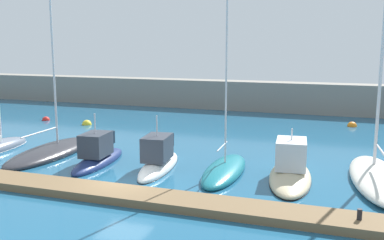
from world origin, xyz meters
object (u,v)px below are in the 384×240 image
at_px(sailboat_ivory_eighth, 377,175).
at_px(mooring_buoy_yellow, 87,125).
at_px(motorboat_white_fifth, 159,161).
at_px(mooring_buoy_red, 46,120).
at_px(sailboat_charcoal_third, 51,151).
at_px(sailboat_teal_sixth, 224,170).
at_px(motorboat_navy_fourth, 98,156).
at_px(mooring_buoy_orange, 352,126).
at_px(dock_bollard, 360,214).
at_px(motorboat_sand_seventh, 290,171).

height_order(sailboat_ivory_eighth, mooring_buoy_yellow, sailboat_ivory_eighth).
relative_size(motorboat_white_fifth, mooring_buoy_red, 8.73).
relative_size(motorboat_white_fifth, mooring_buoy_yellow, 7.40).
distance_m(sailboat_charcoal_third, mooring_buoy_red, 13.90).
xyz_separation_m(sailboat_charcoal_third, sailboat_teal_sixth, (11.98, -0.36, -0.00)).
bearing_deg(motorboat_navy_fourth, sailboat_teal_sixth, -91.01).
height_order(sailboat_ivory_eighth, mooring_buoy_orange, sailboat_ivory_eighth).
xyz_separation_m(motorboat_white_fifth, mooring_buoy_red, (-16.78, 11.64, -0.46)).
xyz_separation_m(motorboat_navy_fourth, sailboat_ivory_eighth, (15.95, 1.54, -0.08)).
bearing_deg(sailboat_charcoal_third, dock_bollard, -108.92).
relative_size(motorboat_navy_fourth, dock_bollard, 14.24).
relative_size(sailboat_charcoal_third, sailboat_ivory_eighth, 0.78).
distance_m(sailboat_teal_sixth, sailboat_ivory_eighth, 8.16).
distance_m(motorboat_white_fifth, mooring_buoy_yellow, 16.12).
xyz_separation_m(sailboat_teal_sixth, dock_bollard, (7.07, -5.64, 0.40)).
xyz_separation_m(motorboat_sand_seventh, mooring_buoy_red, (-24.34, 11.10, -0.47)).
distance_m(mooring_buoy_yellow, dock_bollard, 27.94).
height_order(sailboat_ivory_eighth, dock_bollard, sailboat_ivory_eighth).
relative_size(sailboat_teal_sixth, motorboat_sand_seventh, 1.81).
bearing_deg(mooring_buoy_red, motorboat_white_fifth, -34.74).
bearing_deg(motorboat_sand_seventh, dock_bollard, -155.18).
relative_size(mooring_buoy_red, dock_bollard, 1.66).
bearing_deg(sailboat_charcoal_third, motorboat_white_fifth, -97.01).
bearing_deg(mooring_buoy_red, dock_bollard, -31.27).
height_order(sailboat_teal_sixth, mooring_buoy_red, sailboat_teal_sixth).
height_order(motorboat_sand_seventh, mooring_buoy_red, motorboat_sand_seventh).
xyz_separation_m(mooring_buoy_orange, mooring_buoy_yellow, (-22.67, -7.02, 0.00)).
distance_m(motorboat_white_fifth, mooring_buoy_red, 20.43).
height_order(mooring_buoy_orange, mooring_buoy_red, mooring_buoy_orange).
height_order(motorboat_navy_fourth, sailboat_teal_sixth, sailboat_teal_sixth).
distance_m(motorboat_sand_seventh, sailboat_ivory_eighth, 4.50).
height_order(motorboat_sand_seventh, mooring_buoy_yellow, motorboat_sand_seventh).
height_order(motorboat_white_fifth, motorboat_sand_seventh, motorboat_white_fifth).
xyz_separation_m(sailboat_teal_sixth, mooring_buoy_orange, (6.95, 17.53, -0.20)).
relative_size(motorboat_navy_fourth, motorboat_white_fifth, 0.98).
height_order(sailboat_charcoal_third, sailboat_ivory_eighth, sailboat_ivory_eighth).
height_order(motorboat_sand_seventh, sailboat_ivory_eighth, sailboat_ivory_eighth).
xyz_separation_m(motorboat_white_fifth, motorboat_sand_seventh, (7.56, 0.54, 0.01)).
relative_size(motorboat_sand_seventh, mooring_buoy_orange, 8.48).
bearing_deg(motorboat_sand_seventh, mooring_buoy_orange, -16.43).
bearing_deg(motorboat_sand_seventh, mooring_buoy_yellow, 56.02).
relative_size(sailboat_teal_sixth, mooring_buoy_red, 17.70).
relative_size(sailboat_charcoal_third, dock_bollard, 30.24).
distance_m(sailboat_teal_sixth, mooring_buoy_yellow, 18.91).
relative_size(sailboat_ivory_eighth, mooring_buoy_orange, 20.29).
xyz_separation_m(motorboat_navy_fourth, sailboat_teal_sixth, (7.85, 0.59, -0.30)).
relative_size(sailboat_teal_sixth, dock_bollard, 29.32).
relative_size(motorboat_navy_fourth, motorboat_sand_seventh, 0.88).
bearing_deg(mooring_buoy_yellow, motorboat_navy_fourth, -54.71).
bearing_deg(sailboat_ivory_eighth, motorboat_navy_fourth, 89.92).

